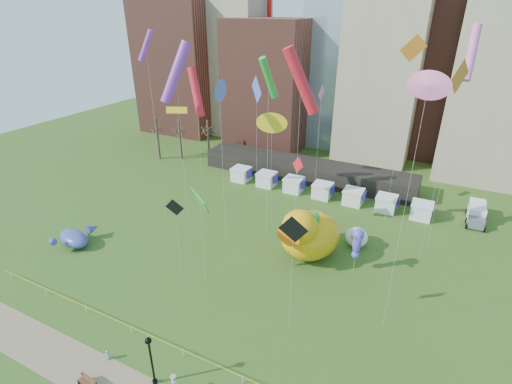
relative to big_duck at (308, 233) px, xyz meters
The scene contains 33 objects.
ground 20.11m from the big_duck, 103.03° to the right, with size 160.00×160.00×0.00m, color #3B581B.
skyline 45.56m from the big_duck, 93.05° to the left, with size 101.00×23.00×68.00m.
pavilion 24.26m from the big_duck, 110.49° to the left, with size 38.00×6.00×3.20m, color black.
vendor_tents 17.17m from the big_duck, 101.71° to the left, with size 33.24×2.80×2.40m.
bare_trees 40.63m from the big_duck, 148.52° to the left, with size 8.44×6.44×8.50m.
caution_tape 20.01m from the big_duck, 103.03° to the right, with size 50.00×0.06×0.90m.
big_duck is the anchor object (origin of this frame).
small_duck 7.30m from the big_duck, 46.14° to the left, with size 3.57×4.21×3.00m.
seahorse_green 1.50m from the big_duck, 28.23° to the right, with size 1.95×2.25×6.58m.
seahorse_purple 5.97m from the big_duck, ahead, with size 1.65×1.87×5.73m.
whale_inflatable 29.91m from the big_duck, 158.27° to the right, with size 5.50×6.46×2.22m.
park_bench 27.12m from the big_duck, 110.65° to the right, with size 1.90×0.76×0.95m.
lamppost 23.07m from the big_duck, 102.38° to the right, with size 0.53×0.53×5.11m.
box_truck 26.87m from the big_duck, 45.90° to the left, with size 2.46×5.86×2.48m.
toddler 24.88m from the big_duck, 114.32° to the right, with size 0.34×0.25×0.98m, color silver.
kite_0 9.30m from the big_duck, 123.37° to the left, with size 2.00×1.31×10.52m.
kite_1 25.93m from the big_duck, 35.04° to the left, with size 1.01×3.30×26.47m.
kite_2 13.76m from the big_duck, 78.34° to the right, with size 2.35×1.28×12.05m.
kite_3 14.70m from the big_duck, 130.77° to the right, with size 3.55×2.81×10.93m.
kite_4 25.34m from the big_duck, 167.46° to the left, with size 2.91×1.61×15.24m.
kite_5 22.63m from the big_duck, 137.02° to the left, with size 2.89×2.61×19.11m.
kite_6 22.66m from the big_duck, 21.82° to the left, with size 1.45×3.04×23.54m.
kite_7 29.43m from the big_duck, behind, with size 2.14×1.74×25.65m.
kite_8 17.85m from the big_duck, behind, with size 4.17×3.12×24.58m.
kite_9 17.90m from the big_duck, 105.37° to the left, with size 0.16×2.03×18.79m.
kite_10 16.59m from the big_duck, 133.32° to the right, with size 1.67×0.91×10.59m.
kite_11 18.68m from the big_duck, 166.30° to the left, with size 1.73×2.89×23.23m.
kite_12 18.24m from the big_duck, 131.64° to the left, with size 3.06×1.16×14.30m.
kite_13 19.60m from the big_duck, behind, with size 0.72×2.39×20.78m.
kite_14 24.14m from the big_duck, 58.05° to the left, with size 2.83×1.28×25.24m.
kite_15 25.24m from the big_duck, behind, with size 3.86×4.11×24.45m.
kite_16 23.11m from the big_duck, 168.72° to the left, with size 3.55×3.01×21.04m.
kite_17 23.37m from the big_duck, 34.90° to the right, with size 2.14×0.72×23.90m.
Camera 1 is at (16.76, -18.79, 27.94)m, focal length 27.00 mm.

